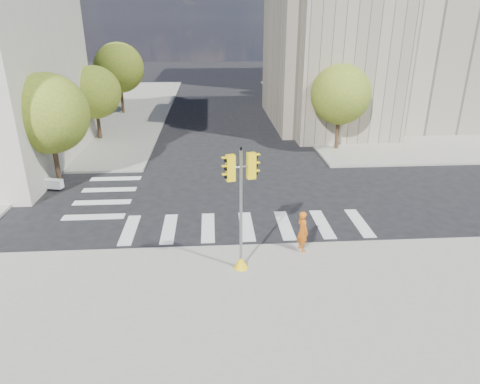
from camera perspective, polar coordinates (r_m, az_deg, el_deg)
name	(u,v)px	position (r m, az deg, el deg)	size (l,w,h in m)	color
ground	(245,209)	(21.88, 0.71, -2.23)	(160.00, 160.00, 0.00)	black
sidewalk_near	(277,372)	(12.70, 4.96, -22.82)	(30.00, 14.00, 0.15)	gray
sidewalk_far_right	(407,106)	(51.48, 21.42, 10.66)	(28.00, 40.00, 0.15)	gray
sidewalk_far_left	(35,111)	(50.21, -25.67, 9.75)	(28.00, 40.00, 0.15)	gray
civic_building	(404,40)	(42.64, 21.07, 18.42)	(26.00, 16.00, 19.39)	gray
tree_lw_near	(48,114)	(25.91, -24.20, 9.51)	(4.40, 4.40, 6.41)	#382616
tree_lw_mid	(95,92)	(35.40, -18.82, 12.47)	(4.00, 4.00, 5.77)	#382616
tree_lw_far	(119,68)	(44.97, -15.84, 15.64)	(4.80, 4.80, 6.95)	#382616
tree_re_near	(341,95)	(31.61, 13.27, 12.53)	(4.20, 4.20, 6.16)	#382616
tree_re_mid	(305,71)	(43.09, 8.70, 15.70)	(4.60, 4.60, 6.66)	#382616
tree_re_far	(285,64)	(54.86, 5.97, 16.66)	(4.00, 4.00, 5.88)	#382616
lamp_near	(333,79)	(35.47, 12.29, 14.47)	(0.35, 0.18, 8.11)	black
lamp_far	(298,62)	(49.01, 7.80, 16.77)	(0.35, 0.18, 8.11)	black
traffic_signal	(241,220)	(15.68, 0.13, -3.71)	(1.08, 0.56, 4.80)	yellow
photographer	(303,231)	(17.60, 8.34, -5.18)	(0.64, 0.42, 1.74)	#C45B12
planter_wall	(14,181)	(27.67, -27.93, 1.32)	(6.00, 0.40, 0.50)	white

